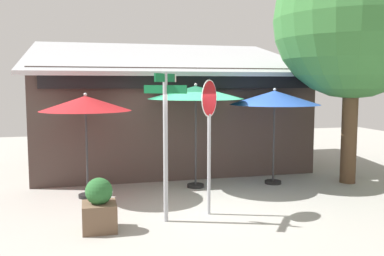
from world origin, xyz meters
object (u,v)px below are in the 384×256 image
(street_sign_post, at_px, (165,131))
(patio_umbrella_royal_blue_right, at_px, (275,98))
(patio_umbrella_forest_green_center, at_px, (196,93))
(sidewalk_planter, at_px, (99,207))
(patio_umbrella_crimson_left, at_px, (86,104))
(shade_tree, at_px, (368,24))
(stop_sign, at_px, (209,122))

(street_sign_post, bearing_deg, patio_umbrella_royal_blue_right, 35.21)
(patio_umbrella_forest_green_center, xyz_separation_m, sidewalk_planter, (-2.56, -2.76, -2.02))
(patio_umbrella_crimson_left, distance_m, shade_tree, 7.56)
(street_sign_post, relative_size, shade_tree, 0.45)
(stop_sign, xyz_separation_m, shade_tree, (4.84, 1.64, 2.33))
(patio_umbrella_forest_green_center, distance_m, patio_umbrella_royal_blue_right, 2.15)
(stop_sign, bearing_deg, street_sign_post, -166.39)
(street_sign_post, xyz_separation_m, patio_umbrella_crimson_left, (-1.48, 2.20, 0.42))
(patio_umbrella_crimson_left, bearing_deg, sidewalk_planter, -85.53)
(street_sign_post, relative_size, patio_umbrella_royal_blue_right, 1.13)
(patio_umbrella_forest_green_center, distance_m, shade_tree, 4.91)
(patio_umbrella_crimson_left, bearing_deg, street_sign_post, -56.04)
(patio_umbrella_forest_green_center, height_order, sidewalk_planter, patio_umbrella_forest_green_center)
(patio_umbrella_forest_green_center, height_order, shade_tree, shade_tree)
(stop_sign, height_order, patio_umbrella_crimson_left, stop_sign)
(street_sign_post, distance_m, sidewalk_planter, 1.89)
(patio_umbrella_crimson_left, xyz_separation_m, shade_tree, (7.27, -0.33, 2.04))
(patio_umbrella_forest_green_center, bearing_deg, stop_sign, -97.94)
(sidewalk_planter, bearing_deg, stop_sign, 11.45)
(stop_sign, distance_m, patio_umbrella_crimson_left, 3.14)
(shade_tree, relative_size, sidewalk_planter, 6.58)
(patio_umbrella_forest_green_center, relative_size, shade_tree, 0.42)
(patio_umbrella_forest_green_center, xyz_separation_m, patio_umbrella_royal_blue_right, (2.14, -0.13, -0.15))
(patio_umbrella_royal_blue_right, bearing_deg, street_sign_post, -144.79)
(stop_sign, distance_m, sidewalk_planter, 2.73)
(stop_sign, relative_size, sidewalk_planter, 2.81)
(patio_umbrella_crimson_left, bearing_deg, stop_sign, -39.03)
(street_sign_post, relative_size, sidewalk_planter, 2.95)
(sidewalk_planter, bearing_deg, patio_umbrella_forest_green_center, 47.15)
(patio_umbrella_royal_blue_right, height_order, shade_tree, shade_tree)
(stop_sign, distance_m, patio_umbrella_forest_green_center, 2.39)
(patio_umbrella_crimson_left, xyz_separation_m, patio_umbrella_forest_green_center, (2.75, 0.34, 0.24))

